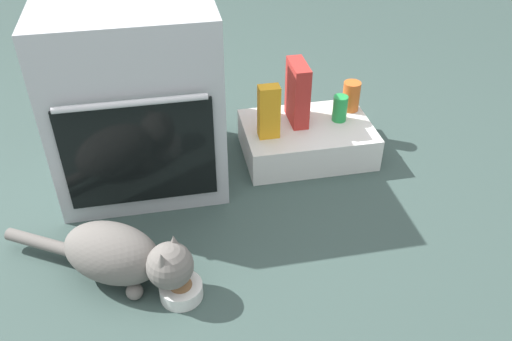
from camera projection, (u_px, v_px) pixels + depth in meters
The scene contains 9 objects.
ground at pixel (151, 242), 2.03m from camera, with size 8.00×8.00×0.00m, color #384C47.
oven at pixel (136, 94), 2.16m from camera, with size 0.66×0.63×0.78m.
pantry_cabinet at pixel (307, 139), 2.46m from camera, with size 0.58×0.40×0.15m, color white.
food_bowl at pixel (181, 289), 1.80m from camera, with size 0.15×0.15×0.09m.
cat at pixel (122, 255), 1.81m from camera, with size 0.67×0.44×0.23m.
cereal_box at pixel (298, 93), 2.37m from camera, with size 0.07×0.18×0.28m, color #B72D28.
juice_carton at pixel (269, 112), 2.28m from camera, with size 0.09×0.06×0.24m, color orange.
soda_can at pixel (340, 108), 2.42m from camera, with size 0.07×0.07×0.12m, color green.
sauce_jar at pixel (351, 96), 2.49m from camera, with size 0.08×0.08×0.14m, color #D16023.
Camera 1 is at (0.11, -1.52, 1.43)m, focal length 37.62 mm.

